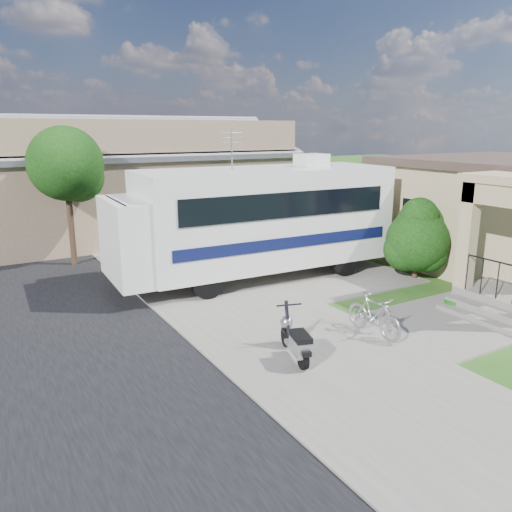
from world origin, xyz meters
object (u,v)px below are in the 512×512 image
shrub (417,238)px  scooter (296,341)px  motorhome (256,218)px  garden_hose (453,305)px  bicycle (374,317)px

shrub → scooter: (-6.39, -2.81, -0.83)m
motorhome → garden_hose: 6.02m
scooter → garden_hose: (5.17, 0.40, -0.34)m
garden_hose → motorhome: bearing=120.7°
shrub → scooter: shrub is taller
motorhome → bicycle: size_ratio=5.58×
motorhome → bicycle: motorhome is taller
shrub → bicycle: 5.08m
motorhome → shrub: bearing=-29.2°
scooter → garden_hose: size_ratio=3.22×
motorhome → garden_hose: motorhome is taller
scooter → garden_hose: 5.20m
shrub → scooter: size_ratio=1.69×
motorhome → garden_hose: bearing=-57.0°
scooter → bicycle: bearing=19.9°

